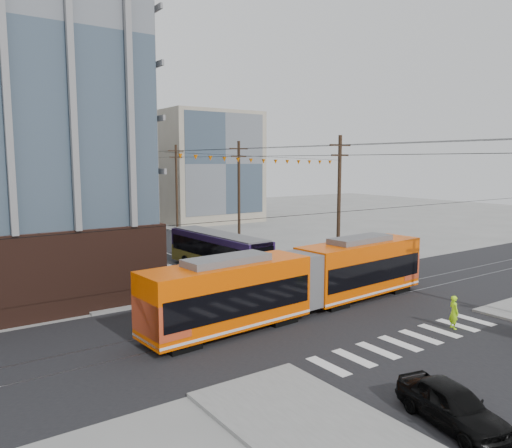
{
  "coord_description": "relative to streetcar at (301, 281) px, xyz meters",
  "views": [
    {
      "loc": [
        -20.14,
        -18.36,
        8.98
      ],
      "look_at": [
        -0.92,
        9.29,
        4.68
      ],
      "focal_mm": 35.0,
      "sensor_mm": 36.0,
      "label": 1
    }
  ],
  "objects": [
    {
      "name": "bg_bldg_ne_near",
      "position": [
        17.55,
        44.27,
        6.06
      ],
      "size": [
        14.0,
        14.0,
        16.0
      ],
      "primitive_type": "cube",
      "color": "gray",
      "rests_on": "ground"
    },
    {
      "name": "ground",
      "position": [
        1.55,
        -3.73,
        -1.94
      ],
      "size": [
        160.0,
        160.0,
        0.0
      ],
      "primitive_type": "plane",
      "color": "slate"
    },
    {
      "name": "jersey_barrier",
      "position": [
        9.85,
        8.89,
        -1.55
      ],
      "size": [
        1.69,
        4.04,
        0.79
      ],
      "primitive_type": "cube",
      "rotation": [
        0.0,
        0.0,
        -0.21
      ],
      "color": "gray",
      "rests_on": "ground"
    },
    {
      "name": "parked_car_grey",
      "position": [
        -4.25,
        21.09,
        -1.36
      ],
      "size": [
        2.39,
        4.39,
        1.17
      ],
      "primitive_type": "imported",
      "rotation": [
        0.0,
        0.0,
        3.03
      ],
      "color": "#5D5E60",
      "rests_on": "ground"
    },
    {
      "name": "utility_pole_far",
      "position": [
        10.05,
        52.27,
        3.56
      ],
      "size": [
        0.3,
        0.3,
        11.0
      ],
      "primitive_type": "cylinder",
      "color": "black",
      "rests_on": "ground"
    },
    {
      "name": "bg_bldg_ne_far",
      "position": [
        19.55,
        64.27,
        5.06
      ],
      "size": [
        16.0,
        16.0,
        14.0
      ],
      "primitive_type": "cube",
      "color": "#8C99A5",
      "rests_on": "ground"
    },
    {
      "name": "black_sedan",
      "position": [
        -3.96,
        -12.73,
        -1.21
      ],
      "size": [
        2.6,
        4.58,
        1.47
      ],
      "primitive_type": "imported",
      "rotation": [
        0.0,
        0.0,
        -0.21
      ],
      "color": "black",
      "rests_on": "ground"
    },
    {
      "name": "pedestrian",
      "position": [
        4.89,
        -6.9,
        -1.04
      ],
      "size": [
        0.66,
        0.78,
        1.82
      ],
      "primitive_type": "imported",
      "rotation": [
        0.0,
        0.0,
        1.17
      ],
      "color": "#B4FF17",
      "rests_on": "ground"
    },
    {
      "name": "city_bus",
      "position": [
        1.69,
        12.38,
        -0.33
      ],
      "size": [
        3.05,
        11.5,
        3.23
      ],
      "primitive_type": null,
      "rotation": [
        0.0,
        0.0,
        0.05
      ],
      "color": "#2A194D",
      "rests_on": "ground"
    },
    {
      "name": "parked_car_white",
      "position": [
        -4.44,
        15.78,
        -1.18
      ],
      "size": [
        3.71,
        5.65,
        1.52
      ],
      "primitive_type": "imported",
      "rotation": [
        0.0,
        0.0,
        3.47
      ],
      "color": "silver",
      "rests_on": "ground"
    },
    {
      "name": "streetcar",
      "position": [
        0.0,
        0.0,
        0.0
      ],
      "size": [
        20.33,
        4.33,
        3.89
      ],
      "primitive_type": null,
      "rotation": [
        0.0,
        0.0,
        0.07
      ],
      "color": "#E14C00",
      "rests_on": "ground"
    },
    {
      "name": "parked_car_silver",
      "position": [
        -3.98,
        11.36,
        -1.21
      ],
      "size": [
        2.67,
        4.73,
        1.48
      ],
      "primitive_type": "imported",
      "rotation": [
        0.0,
        0.0,
        2.88
      ],
      "color": "#AAAAAA",
      "rests_on": "ground"
    }
  ]
}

